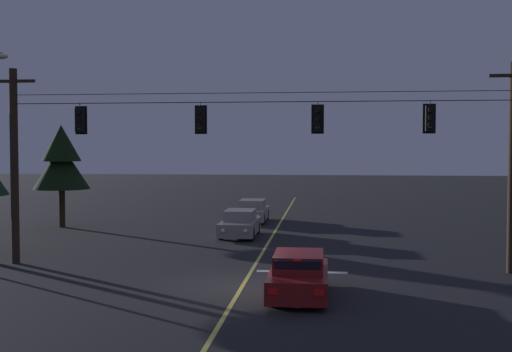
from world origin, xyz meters
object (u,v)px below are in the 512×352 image
traffic_light_left_inner (200,119)px  car_oncoming_lead (240,224)px  tree_verge_near (61,160)px  traffic_light_leftmost (80,120)px  traffic_light_right_inner (430,118)px  car_oncoming_trailing (252,211)px  traffic_light_centre (318,119)px  car_waiting_near_lane (299,276)px

traffic_light_left_inner → car_oncoming_lead: (0.38, 8.86, -5.11)m
traffic_light_left_inner → tree_verge_near: 15.78m
traffic_light_left_inner → tree_verge_near: bearing=132.1°
traffic_light_leftmost → traffic_light_right_inner: (13.53, 0.00, 0.00)m
traffic_light_leftmost → car_oncoming_lead: (5.21, 8.86, -5.11)m
traffic_light_right_inner → traffic_light_left_inner: bearing=180.0°
traffic_light_leftmost → car_oncoming_trailing: 17.24m
traffic_light_leftmost → car_oncoming_lead: bearing=59.6°
tree_verge_near → traffic_light_left_inner: bearing=-47.9°
traffic_light_centre → traffic_light_right_inner: 4.17m
traffic_light_left_inner → car_waiting_near_lane: traffic_light_left_inner is taller
traffic_light_left_inner → traffic_light_leftmost: bearing=180.0°
car_oncoming_lead → car_oncoming_trailing: 6.79m
car_oncoming_trailing → traffic_light_centre: bearing=-74.8°
car_oncoming_lead → car_waiting_near_lane: bearing=-74.9°
car_oncoming_trailing → traffic_light_right_inner: bearing=-61.7°
car_waiting_near_lane → traffic_light_right_inner: bearing=44.4°
traffic_light_leftmost → car_oncoming_trailing: (5.11, 15.65, -5.11)m
traffic_light_left_inner → car_oncoming_trailing: size_ratio=0.28×
car_waiting_near_lane → car_oncoming_lead: same height
traffic_light_centre → car_waiting_near_lane: traffic_light_centre is taller
traffic_light_right_inner → car_waiting_near_lane: bearing=-135.6°
traffic_light_left_inner → traffic_light_right_inner: (8.70, 0.00, 0.00)m
traffic_light_right_inner → car_waiting_near_lane: traffic_light_right_inner is taller
traffic_light_left_inner → traffic_light_centre: bearing=0.0°
traffic_light_left_inner → car_oncoming_lead: bearing=87.5°
car_oncoming_trailing → car_waiting_near_lane: bearing=-79.6°
tree_verge_near → traffic_light_right_inner: bearing=-31.2°
car_waiting_near_lane → car_oncoming_trailing: bearing=100.4°
car_waiting_near_lane → traffic_light_left_inner: bearing=131.2°
car_waiting_near_lane → traffic_light_centre: bearing=83.6°
car_waiting_near_lane → car_oncoming_trailing: same height
car_oncoming_lead → traffic_light_left_inner: bearing=-92.5°
car_oncoming_lead → traffic_light_leftmost: bearing=-120.4°
traffic_light_right_inner → traffic_light_leftmost: bearing=180.0°
traffic_light_centre → tree_verge_near: size_ratio=0.20×
traffic_light_right_inner → car_oncoming_lead: size_ratio=0.28×
traffic_light_right_inner → tree_verge_near: traffic_light_right_inner is taller
tree_verge_near → traffic_light_leftmost: bearing=-64.0°
traffic_light_centre → car_oncoming_lead: 11.04m
car_oncoming_lead → car_oncoming_trailing: same height
car_oncoming_trailing → car_oncoming_lead: bearing=-89.2°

